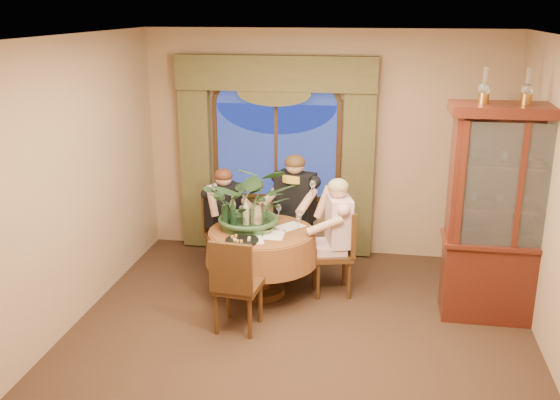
% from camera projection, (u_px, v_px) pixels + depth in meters
% --- Properties ---
extents(floor, '(5.00, 5.00, 0.00)m').
position_uv_depth(floor, '(295.00, 348.00, 5.80)').
color(floor, black).
rests_on(floor, ground).
extents(wall_back, '(4.50, 0.00, 4.50)m').
position_uv_depth(wall_back, '(325.00, 145.00, 7.74)').
color(wall_back, '#9E7E60').
rests_on(wall_back, ground).
extents(ceiling, '(5.00, 5.00, 0.00)m').
position_uv_depth(ceiling, '(298.00, 39.00, 4.97)').
color(ceiling, white).
rests_on(ceiling, wall_back).
extents(window, '(1.62, 0.10, 1.32)m').
position_uv_depth(window, '(276.00, 152.00, 7.80)').
color(window, navy).
rests_on(window, wall_back).
extents(arched_transom, '(1.60, 0.06, 0.44)m').
position_uv_depth(arched_transom, '(276.00, 89.00, 7.56)').
color(arched_transom, navy).
rests_on(arched_transom, wall_back).
extents(drapery_left, '(0.38, 0.14, 2.32)m').
position_uv_depth(drapery_left, '(196.00, 159.00, 7.95)').
color(drapery_left, '#474325').
rests_on(drapery_left, floor).
extents(drapery_right, '(0.38, 0.14, 2.32)m').
position_uv_depth(drapery_right, '(358.00, 166.00, 7.62)').
color(drapery_right, '#474325').
rests_on(drapery_right, floor).
extents(swag_valance, '(2.45, 0.16, 0.42)m').
position_uv_depth(swag_valance, '(275.00, 73.00, 7.43)').
color(swag_valance, '#474325').
rests_on(swag_valance, wall_back).
extents(dining_table, '(1.26, 1.26, 0.75)m').
position_uv_depth(dining_table, '(262.00, 262.00, 6.79)').
color(dining_table, maroon).
rests_on(dining_table, floor).
extents(china_cabinet, '(1.35, 0.53, 2.18)m').
position_uv_depth(china_cabinet, '(512.00, 216.00, 6.08)').
color(china_cabinet, '#3B140D').
rests_on(china_cabinet, floor).
extents(oil_lamp_left, '(0.11, 0.11, 0.34)m').
position_uv_depth(oil_lamp_left, '(485.00, 85.00, 5.76)').
color(oil_lamp_left, '#A5722D').
rests_on(oil_lamp_left, china_cabinet).
extents(oil_lamp_center, '(0.11, 0.11, 0.34)m').
position_uv_depth(oil_lamp_center, '(528.00, 86.00, 5.70)').
color(oil_lamp_center, '#A5722D').
rests_on(oil_lamp_center, china_cabinet).
extents(chair_right, '(0.50, 0.50, 0.96)m').
position_uv_depth(chair_right, '(332.00, 252.00, 6.81)').
color(chair_right, black).
rests_on(chair_right, floor).
extents(chair_back_right, '(0.48, 0.48, 0.96)m').
position_uv_depth(chair_back_right, '(285.00, 229.00, 7.50)').
color(chair_back_right, black).
rests_on(chair_back_right, floor).
extents(chair_back, '(0.59, 0.59, 0.96)m').
position_uv_depth(chair_back, '(227.00, 233.00, 7.36)').
color(chair_back, black).
rests_on(chair_back, floor).
extents(chair_front_left, '(0.46, 0.46, 0.96)m').
position_uv_depth(chair_front_left, '(238.00, 283.00, 6.04)').
color(chair_front_left, black).
rests_on(chair_front_left, floor).
extents(person_pink, '(0.54, 0.56, 1.30)m').
position_uv_depth(person_pink, '(338.00, 236.00, 6.80)').
color(person_pink, beige).
rests_on(person_pink, floor).
extents(person_back, '(0.61, 0.61, 1.27)m').
position_uv_depth(person_back, '(224.00, 220.00, 7.35)').
color(person_back, black).
rests_on(person_back, floor).
extents(person_scarf, '(0.62, 0.59, 1.41)m').
position_uv_depth(person_scarf, '(295.00, 212.00, 7.41)').
color(person_scarf, black).
rests_on(person_scarf, floor).
extents(stoneware_vase, '(0.14, 0.14, 0.26)m').
position_uv_depth(stoneware_vase, '(256.00, 215.00, 6.77)').
color(stoneware_vase, tan).
rests_on(stoneware_vase, dining_table).
extents(centerpiece_plant, '(0.99, 1.10, 0.86)m').
position_uv_depth(centerpiece_plant, '(252.00, 171.00, 6.58)').
color(centerpiece_plant, '#2F512D').
rests_on(centerpiece_plant, dining_table).
extents(olive_bowl, '(0.17, 0.17, 0.05)m').
position_uv_depth(olive_bowl, '(265.00, 230.00, 6.59)').
color(olive_bowl, '#555D32').
rests_on(olive_bowl, dining_table).
extents(cheese_platter, '(0.34, 0.34, 0.02)m').
position_uv_depth(cheese_platter, '(242.00, 240.00, 6.36)').
color(cheese_platter, black).
rests_on(cheese_platter, dining_table).
extents(wine_bottle_0, '(0.07, 0.07, 0.33)m').
position_uv_depth(wine_bottle_0, '(233.00, 215.00, 6.64)').
color(wine_bottle_0, black).
rests_on(wine_bottle_0, dining_table).
extents(wine_bottle_1, '(0.07, 0.07, 0.33)m').
position_uv_depth(wine_bottle_1, '(246.00, 214.00, 6.69)').
color(wine_bottle_1, tan).
rests_on(wine_bottle_1, dining_table).
extents(wine_bottle_2, '(0.07, 0.07, 0.33)m').
position_uv_depth(wine_bottle_2, '(233.00, 211.00, 6.79)').
color(wine_bottle_2, tan).
rests_on(wine_bottle_2, dining_table).
extents(wine_bottle_3, '(0.07, 0.07, 0.33)m').
position_uv_depth(wine_bottle_3, '(225.00, 216.00, 6.63)').
color(wine_bottle_3, black).
rests_on(wine_bottle_3, dining_table).
extents(tasting_paper_0, '(0.21, 0.30, 0.00)m').
position_uv_depth(tasting_paper_0, '(274.00, 235.00, 6.53)').
color(tasting_paper_0, white).
rests_on(tasting_paper_0, dining_table).
extents(tasting_paper_1, '(0.35, 0.37, 0.00)m').
position_uv_depth(tasting_paper_1, '(290.00, 226.00, 6.78)').
color(tasting_paper_1, white).
rests_on(tasting_paper_1, dining_table).
extents(tasting_paper_2, '(0.29, 0.35, 0.00)m').
position_uv_depth(tasting_paper_2, '(252.00, 239.00, 6.41)').
color(tasting_paper_2, white).
rests_on(tasting_paper_2, dining_table).
extents(wine_glass_person_pink, '(0.07, 0.07, 0.18)m').
position_uv_depth(wine_glass_person_pink, '(299.00, 221.00, 6.69)').
color(wine_glass_person_pink, silver).
rests_on(wine_glass_person_pink, dining_table).
extents(wine_glass_person_back, '(0.07, 0.07, 0.18)m').
position_uv_depth(wine_glass_person_back, '(242.00, 212.00, 6.97)').
color(wine_glass_person_back, silver).
rests_on(wine_glass_person_back, dining_table).
extents(wine_glass_person_scarf, '(0.07, 0.07, 0.18)m').
position_uv_depth(wine_glass_person_scarf, '(279.00, 212.00, 6.99)').
color(wine_glass_person_scarf, silver).
rests_on(wine_glass_person_scarf, dining_table).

